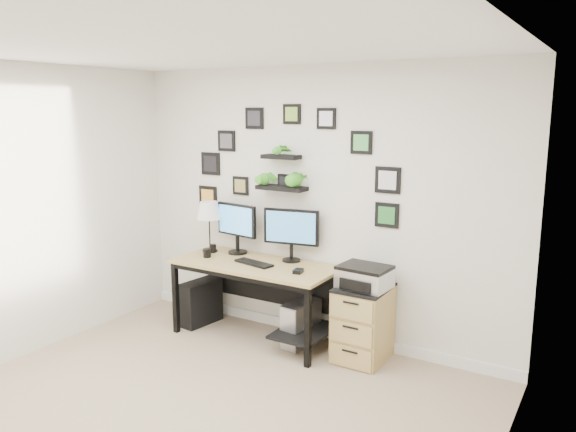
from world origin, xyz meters
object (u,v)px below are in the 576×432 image
Objects in this scene: desk at (260,275)px; monitor_left at (237,225)px; table_lamp at (209,212)px; monitor_right at (291,231)px; mug at (207,253)px; file_cabinet at (363,323)px; printer at (364,277)px; pc_tower_grey at (301,324)px; pc_tower_black at (201,302)px.

monitor_left is (-0.40, 0.17, 0.42)m from desk.
monitor_right is at bearing 6.20° from table_lamp.
monitor_right is at bearing 20.72° from mug.
mug is at bearing -174.34° from file_cabinet.
mug is at bearing -175.03° from printer.
table_lamp is 5.90× the size of mug.
monitor_left reaches higher than mug.
monitor_right is (0.63, 0.02, 0.01)m from monitor_left.
table_lamp reaches higher than file_cabinet.
printer reaches higher than mug.
monitor_right is 0.93m from table_lamp.
table_lamp is (-0.29, -0.08, 0.12)m from monitor_left.
mug reaches higher than desk.
printer is at bearing 0.16° from pc_tower_grey.
monitor_right is 6.20× the size of mug.
desk is 0.84m from pc_tower_black.
desk is 2.93× the size of monitor_right.
monitor_right is at bearing 40.79° from desk.
printer is (0.63, 0.00, 0.56)m from pc_tower_grey.
desk is 1.09m from file_cabinet.
monitor_right is 0.90m from printer.
file_cabinet is (1.45, -0.12, -0.71)m from monitor_left.
table_lamp is at bearing 176.91° from pc_tower_grey.
printer is at bearing -57.46° from file_cabinet.
file_cabinet is at bearing 3.17° from desk.
desk is 3.56× the size of printer.
monitor_right is 1.29m from pc_tower_black.
desk reaches higher than pc_tower_grey.
table_lamp is (-0.92, -0.10, 0.11)m from monitor_right.
monitor_right is (0.23, 0.20, 0.43)m from desk.
monitor_left is 1.62m from file_cabinet.
pc_tower_grey is 0.66× the size of file_cabinet.
file_cabinet is 0.43m from printer.
file_cabinet is 1.49× the size of printer.
table_lamp is at bearing 171.87° from desk.
monitor_right is at bearing 141.55° from pc_tower_grey.
monitor_left is 1.19m from pc_tower_grey.
mug is at bearing -17.38° from pc_tower_black.
printer is (1.46, -0.13, -0.28)m from monitor_left.
pc_tower_grey is at bearing -9.36° from monitor_left.
table_lamp is at bearing 77.18° from pc_tower_black.
file_cabinet is (1.05, 0.06, -0.29)m from desk.
printer is (1.63, 0.14, -0.03)m from mug.
pc_tower_black is at bearing -167.00° from monitor_right.
desk reaches higher than pc_tower_black.
pc_tower_black is 0.67× the size of file_cabinet.
pc_tower_grey is at bearing -38.45° from monitor_right.
monitor_left is at bearing 37.74° from pc_tower_black.
desk is 3.54× the size of pc_tower_black.
printer is (1.06, 0.04, 0.14)m from desk.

